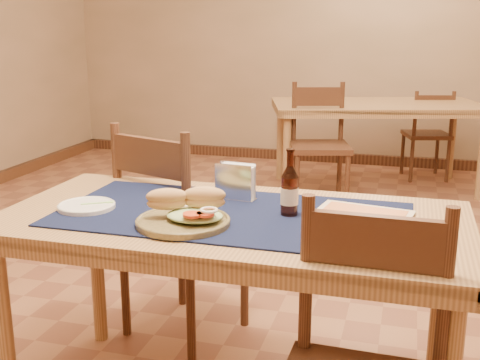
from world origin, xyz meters
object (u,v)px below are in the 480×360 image
(chair_main_far, at_px, (178,228))
(beer_bottle, at_px, (290,191))
(main_table, at_px, (232,238))
(back_table, at_px, (377,113))
(napkin_holder, at_px, (235,183))
(sandwich_plate, at_px, (186,215))

(chair_main_far, height_order, beer_bottle, same)
(main_table, distance_m, back_table, 3.33)
(beer_bottle, bearing_deg, chair_main_far, 144.20)
(back_table, relative_size, beer_bottle, 8.36)
(chair_main_far, relative_size, napkin_holder, 6.19)
(back_table, distance_m, beer_bottle, 3.28)
(main_table, height_order, back_table, same)
(beer_bottle, bearing_deg, main_table, -167.57)
(chair_main_far, bearing_deg, main_table, -49.75)
(chair_main_far, distance_m, beer_bottle, 0.79)
(main_table, height_order, beer_bottle, beer_bottle)
(sandwich_plate, bearing_deg, chair_main_far, 114.65)
(beer_bottle, distance_m, napkin_holder, 0.26)
(sandwich_plate, height_order, beer_bottle, beer_bottle)
(chair_main_far, distance_m, napkin_holder, 0.55)
(back_table, height_order, napkin_holder, napkin_holder)
(beer_bottle, xyz_separation_m, napkin_holder, (-0.23, 0.13, -0.02))
(beer_bottle, height_order, napkin_holder, beer_bottle)
(back_table, distance_m, napkin_holder, 3.16)
(main_table, relative_size, back_table, 0.84)
(main_table, xyz_separation_m, chair_main_far, (-0.39, 0.46, -0.16))
(sandwich_plate, height_order, napkin_holder, napkin_holder)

